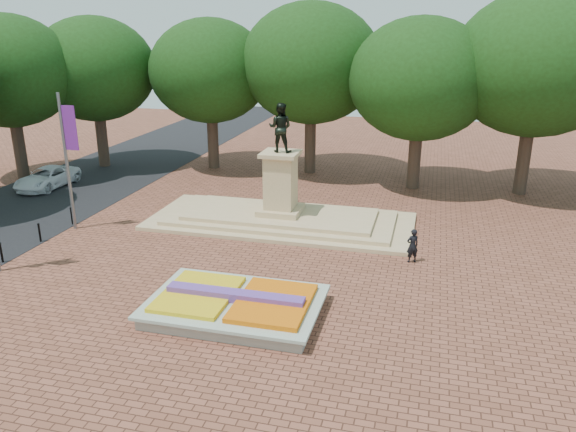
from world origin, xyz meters
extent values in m
plane|color=brown|center=(0.00, 0.00, 0.00)|extent=(90.00, 90.00, 0.00)
cube|color=black|center=(-15.00, 5.00, 0.01)|extent=(9.00, 90.00, 0.02)
cube|color=gray|center=(1.00, -2.00, 0.23)|extent=(6.00, 4.00, 0.45)
cube|color=beige|center=(1.00, -2.00, 0.50)|extent=(6.30, 4.30, 0.12)
cube|color=orange|center=(2.45, -2.00, 0.63)|extent=(2.60, 3.40, 0.22)
cube|color=yellow|center=(-0.45, -2.00, 0.62)|extent=(2.60, 3.40, 0.18)
cube|color=#5B2F82|center=(1.00, -2.00, 0.72)|extent=(5.20, 0.55, 0.38)
cube|color=tan|center=(0.00, 8.00, 0.10)|extent=(14.00, 6.00, 0.20)
cube|color=tan|center=(0.00, 8.00, 0.30)|extent=(12.00, 5.00, 0.20)
cube|color=tan|center=(0.00, 8.00, 0.50)|extent=(10.00, 4.00, 0.20)
cube|color=tan|center=(0.00, 8.00, 0.75)|extent=(2.20, 2.20, 0.30)
cube|color=tan|center=(0.00, 8.00, 2.30)|extent=(1.50, 1.50, 2.80)
cube|color=tan|center=(0.00, 8.00, 3.80)|extent=(1.90, 1.90, 0.20)
imported|color=black|center=(0.00, 8.00, 5.15)|extent=(1.22, 0.95, 2.50)
cylinder|color=#38291E|center=(-16.00, 18.00, 2.00)|extent=(0.80, 0.80, 4.00)
ellipsoid|color=black|center=(-16.00, 18.00, 6.69)|extent=(8.80, 8.80, 7.48)
cylinder|color=#38291E|center=(-8.00, 18.00, 2.00)|extent=(0.80, 0.80, 4.00)
ellipsoid|color=black|center=(-8.00, 18.00, 6.69)|extent=(8.80, 8.80, 7.48)
cylinder|color=#38291E|center=(-1.00, 18.00, 2.00)|extent=(0.80, 0.80, 4.00)
ellipsoid|color=black|center=(-1.00, 18.00, 6.69)|extent=(8.80, 8.80, 7.48)
cylinder|color=#38291E|center=(6.00, 18.00, 2.00)|extent=(0.80, 0.80, 4.00)
ellipsoid|color=black|center=(6.00, 18.00, 6.69)|extent=(8.80, 8.80, 7.48)
cylinder|color=#38291E|center=(13.00, 18.00, 2.00)|extent=(0.80, 0.80, 4.00)
ellipsoid|color=black|center=(13.00, 18.00, 6.69)|extent=(8.80, 8.80, 7.48)
cylinder|color=#38291E|center=(-19.50, 13.00, 1.92)|extent=(0.80, 0.80, 3.84)
ellipsoid|color=black|center=(-19.50, 13.00, 6.41)|extent=(8.40, 8.40, 7.14)
cylinder|color=slate|center=(-10.20, 4.50, 3.50)|extent=(0.16, 0.16, 7.00)
cube|color=#70218C|center=(-9.75, 4.50, 5.30)|extent=(0.70, 0.04, 2.20)
cylinder|color=black|center=(-10.70, -0.20, 0.45)|extent=(0.10, 0.10, 0.90)
sphere|color=black|center=(-10.70, -0.20, 0.92)|extent=(0.12, 0.12, 0.12)
cylinder|color=black|center=(-10.70, 2.40, 0.45)|extent=(0.10, 0.10, 0.90)
sphere|color=black|center=(-10.70, 2.40, 0.92)|extent=(0.12, 0.12, 0.12)
cylinder|color=black|center=(-10.70, 5.00, 0.45)|extent=(0.10, 0.10, 0.90)
sphere|color=black|center=(-10.70, 5.00, 0.92)|extent=(0.12, 0.12, 0.12)
imported|color=white|center=(-16.54, 10.83, 0.66)|extent=(2.22, 4.77, 1.32)
imported|color=black|center=(7.06, 4.50, 0.79)|extent=(0.68, 0.61, 1.57)
camera|label=1|loc=(7.53, -19.35, 10.19)|focal=35.00mm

